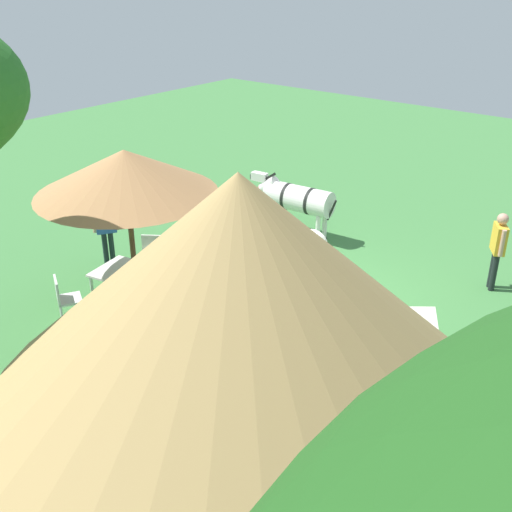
# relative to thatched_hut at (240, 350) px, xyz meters

# --- Properties ---
(ground_plane) EXTENTS (36.00, 36.00, 0.00)m
(ground_plane) POSITION_rel_thatched_hut_xyz_m (2.31, -5.03, -2.46)
(ground_plane) COLOR #3D783C
(thatched_hut) EXTENTS (5.16, 5.16, 4.35)m
(thatched_hut) POSITION_rel_thatched_hut_xyz_m (0.00, 0.00, 0.00)
(thatched_hut) COLOR beige
(thatched_hut) RESTS_ON ground_plane
(shade_umbrella) EXTENTS (3.23, 3.23, 3.12)m
(shade_umbrella) POSITION_rel_thatched_hut_xyz_m (4.81, -2.57, 0.26)
(shade_umbrella) COLOR #513521
(shade_umbrella) RESTS_ON ground_plane
(patio_dining_table) EXTENTS (1.72, 1.25, 0.74)m
(patio_dining_table) POSITION_rel_thatched_hut_xyz_m (4.81, -2.57, -1.79)
(patio_dining_table) COLOR silver
(patio_dining_table) RESTS_ON ground_plane
(patio_chair_near_hut) EXTENTS (0.59, 0.58, 0.90)m
(patio_chair_near_hut) POSITION_rel_thatched_hut_xyz_m (5.44, -1.42, -1.94)
(patio_chair_near_hut) COLOR silver
(patio_chair_near_hut) RESTS_ON ground_plane
(patio_chair_near_lawn) EXTENTS (0.43, 0.45, 0.90)m
(patio_chair_near_lawn) POSITION_rel_thatched_hut_xyz_m (3.49, -2.62, -1.94)
(patio_chair_near_lawn) COLOR silver
(patio_chair_near_lawn) RESTS_ON ground_plane
(patio_chair_west_end) EXTENTS (0.60, 0.60, 0.90)m
(patio_chair_west_end) POSITION_rel_thatched_hut_xyz_m (5.56, -3.65, -1.94)
(patio_chair_west_end) COLOR silver
(patio_chair_west_end) RESTS_ON ground_plane
(guest_beside_umbrella) EXTENTS (0.38, 0.49, 1.55)m
(guest_beside_umbrella) POSITION_rel_thatched_hut_xyz_m (6.71, -3.43, -1.52)
(guest_beside_umbrella) COLOR black
(guest_beside_umbrella) RESTS_ON ground_plane
(standing_watcher) EXTENTS (0.41, 0.51, 1.64)m
(standing_watcher) POSITION_rel_thatched_hut_xyz_m (-0.18, -7.62, -1.47)
(standing_watcher) COLOR black
(standing_watcher) RESTS_ON ground_plane
(striped_lounge_chair) EXTENTS (0.91, 0.95, 0.64)m
(striped_lounge_chair) POSITION_rel_thatched_hut_xyz_m (-0.07, -4.67, -2.20)
(striped_lounge_chair) COLOR #399970
(striped_lounge_chair) RESTS_ON ground_plane
(zebra_nearest_camera) EXTENTS (2.35, 0.77, 1.48)m
(zebra_nearest_camera) POSITION_rel_thatched_hut_xyz_m (4.48, -7.30, -1.52)
(zebra_nearest_camera) COLOR silver
(zebra_nearest_camera) RESTS_ON ground_plane
(zebra_by_umbrella) EXTENTS (0.96, 2.16, 1.54)m
(zebra_by_umbrella) POSITION_rel_thatched_hut_xyz_m (2.45, -4.46, -1.46)
(zebra_by_umbrella) COLOR silver
(zebra_by_umbrella) RESTS_ON ground_plane
(brick_patio_kerb) EXTENTS (1.63, 2.64, 0.08)m
(brick_patio_kerb) POSITION_rel_thatched_hut_xyz_m (6.55, -8.30, -2.42)
(brick_patio_kerb) COLOR #994D45
(brick_patio_kerb) RESTS_ON ground_plane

